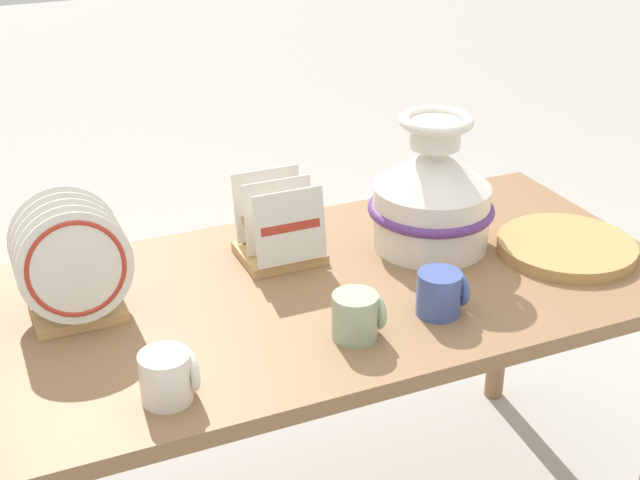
% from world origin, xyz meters
% --- Properties ---
extents(display_table, '(1.55, 0.75, 0.71)m').
position_xyz_m(display_table, '(0.00, 0.00, 0.63)').
color(display_table, olive).
rests_on(display_table, ground_plane).
extents(ceramic_vase, '(0.29, 0.29, 0.31)m').
position_xyz_m(ceramic_vase, '(0.31, 0.08, 0.84)').
color(ceramic_vase, white).
rests_on(ceramic_vase, display_table).
extents(dish_rack_round_plates, '(0.22, 0.18, 0.24)m').
position_xyz_m(dish_rack_round_plates, '(-0.49, 0.08, 0.82)').
color(dish_rack_round_plates, tan).
rests_on(dish_rack_round_plates, display_table).
extents(dish_rack_square_plates, '(0.18, 0.17, 0.19)m').
position_xyz_m(dish_rack_square_plates, '(-0.03, 0.16, 0.77)').
color(dish_rack_square_plates, tan).
rests_on(dish_rack_square_plates, display_table).
extents(wicker_charger_stack, '(0.31, 0.31, 0.03)m').
position_xyz_m(wicker_charger_stack, '(0.58, -0.08, 0.72)').
color(wicker_charger_stack, tan).
rests_on(wicker_charger_stack, display_table).
extents(mug_cream_glaze, '(0.10, 0.09, 0.09)m').
position_xyz_m(mug_cream_glaze, '(-0.40, -0.26, 0.76)').
color(mug_cream_glaze, silver).
rests_on(mug_cream_glaze, display_table).
extents(mug_cobalt_glaze, '(0.10, 0.09, 0.09)m').
position_xyz_m(mug_cobalt_glaze, '(0.18, -0.20, 0.76)').
color(mug_cobalt_glaze, '#42569E').
rests_on(mug_cobalt_glaze, display_table).
extents(mug_sage_glaze, '(0.10, 0.09, 0.09)m').
position_xyz_m(mug_sage_glaze, '(-0.01, -0.21, 0.76)').
color(mug_sage_glaze, '#9EB28E').
rests_on(mug_sage_glaze, display_table).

